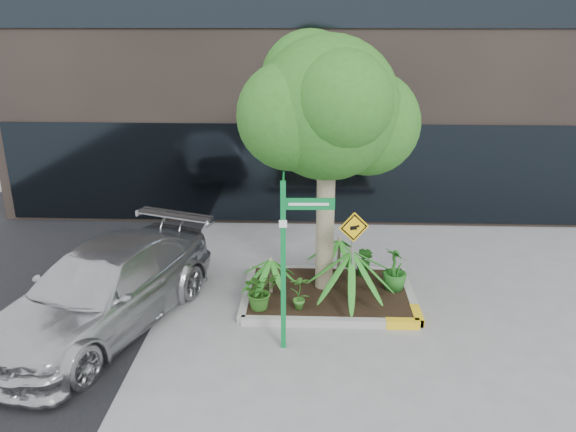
{
  "coord_description": "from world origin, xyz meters",
  "views": [
    {
      "loc": [
        -0.2,
        -9.67,
        5.24
      ],
      "look_at": [
        -0.59,
        0.2,
        1.74
      ],
      "focal_mm": 35.0,
      "sensor_mm": 36.0,
      "label": 1
    }
  ],
  "objects_px": {
    "parked_car": "(103,289)",
    "street_sign_post": "(287,247)",
    "tree": "(328,108)",
    "cattle_sign": "(353,243)"
  },
  "relations": [
    {
      "from": "tree",
      "to": "parked_car",
      "type": "distance_m",
      "value": 5.12
    },
    {
      "from": "parked_car",
      "to": "street_sign_post",
      "type": "xyz_separation_m",
      "value": [
        3.25,
        -0.5,
        1.07
      ]
    },
    {
      "from": "tree",
      "to": "cattle_sign",
      "type": "distance_m",
      "value": 2.48
    },
    {
      "from": "street_sign_post",
      "to": "tree",
      "type": "bearing_deg",
      "value": 69.55
    },
    {
      "from": "street_sign_post",
      "to": "cattle_sign",
      "type": "relative_size",
      "value": 1.57
    },
    {
      "from": "tree",
      "to": "parked_car",
      "type": "xyz_separation_m",
      "value": [
        -3.91,
        -1.47,
        -2.97
      ]
    },
    {
      "from": "parked_car",
      "to": "tree",
      "type": "bearing_deg",
      "value": 40.34
    },
    {
      "from": "parked_car",
      "to": "cattle_sign",
      "type": "height_order",
      "value": "cattle_sign"
    },
    {
      "from": "parked_car",
      "to": "street_sign_post",
      "type": "height_order",
      "value": "street_sign_post"
    },
    {
      "from": "parked_car",
      "to": "street_sign_post",
      "type": "relative_size",
      "value": 1.73
    }
  ]
}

